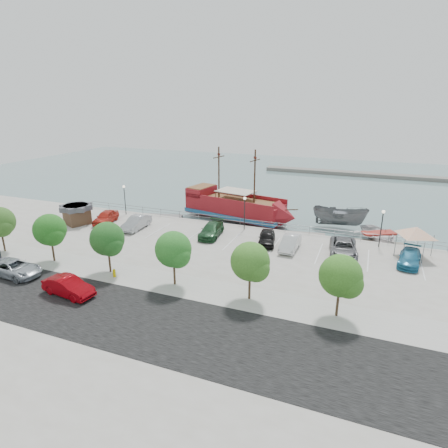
% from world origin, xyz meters
% --- Properties ---
extents(ground, '(160.00, 160.00, 0.00)m').
position_xyz_m(ground, '(0.00, 0.00, -1.00)').
color(ground, slate).
extents(land_slab, '(100.00, 58.00, 1.20)m').
position_xyz_m(land_slab, '(0.00, -21.00, -0.60)').
color(land_slab, gray).
rests_on(land_slab, ground).
extents(street, '(100.00, 8.00, 0.04)m').
position_xyz_m(street, '(0.00, -16.00, 0.01)').
color(street, black).
rests_on(street, land_slab).
extents(sidewalk, '(100.00, 4.00, 0.05)m').
position_xyz_m(sidewalk, '(0.00, -10.00, 0.01)').
color(sidewalk, '#9B9893').
rests_on(sidewalk, land_slab).
extents(seawall_railing, '(50.00, 0.06, 1.00)m').
position_xyz_m(seawall_railing, '(0.00, 7.80, 0.53)').
color(seawall_railing, slate).
rests_on(seawall_railing, land_slab).
extents(far_shore, '(40.00, 3.00, 0.80)m').
position_xyz_m(far_shore, '(10.00, 55.00, -0.60)').
color(far_shore, slate).
rests_on(far_shore, ground).
extents(pirate_ship, '(17.48, 7.87, 10.84)m').
position_xyz_m(pirate_ship, '(-2.48, 12.79, 0.82)').
color(pirate_ship, maroon).
rests_on(pirate_ship, ground).
extents(patrol_boat, '(7.36, 2.89, 2.83)m').
position_xyz_m(patrol_boat, '(10.99, 14.44, 0.41)').
color(patrol_boat, slate).
rests_on(patrol_boat, ground).
extents(speedboat, '(7.11, 7.79, 1.32)m').
position_xyz_m(speedboat, '(16.00, 11.04, -0.34)').
color(speedboat, silver).
rests_on(speedboat, ground).
extents(dock_west, '(7.83, 3.70, 0.43)m').
position_xyz_m(dock_west, '(-14.62, 9.20, -0.78)').
color(dock_west, slate).
rests_on(dock_west, ground).
extents(dock_mid, '(6.77, 2.94, 0.37)m').
position_xyz_m(dock_mid, '(6.54, 9.20, -0.81)').
color(dock_mid, gray).
rests_on(dock_mid, ground).
extents(dock_east, '(7.40, 2.77, 0.41)m').
position_xyz_m(dock_east, '(15.35, 9.20, -0.79)').
color(dock_east, slate).
rests_on(dock_east, ground).
extents(shed, '(4.14, 4.14, 2.58)m').
position_xyz_m(shed, '(-21.46, 0.58, 1.37)').
color(shed, '#4F3724').
rests_on(shed, land_slab).
extents(canopy_tent, '(5.89, 5.89, 3.72)m').
position_xyz_m(canopy_tent, '(19.32, 4.98, 3.24)').
color(canopy_tent, slate).
rests_on(canopy_tent, land_slab).
extents(street_van, '(5.51, 2.64, 1.52)m').
position_xyz_m(street_van, '(-15.86, -13.93, 0.76)').
color(street_van, '#929AA3').
rests_on(street_van, street).
extents(street_sedan, '(4.97, 2.22, 1.59)m').
position_xyz_m(street_sedan, '(-8.39, -14.98, 0.79)').
color(street_sedan, '#87030A').
rests_on(street_sedan, street).
extents(fire_hydrant, '(0.28, 0.28, 0.82)m').
position_xyz_m(fire_hydrant, '(-6.93, -10.80, 0.45)').
color(fire_hydrant, '#C3A801').
rests_on(fire_hydrant, sidewalk).
extents(lamp_post_left, '(0.36, 0.36, 4.28)m').
position_xyz_m(lamp_post_left, '(-18.00, 6.50, 2.94)').
color(lamp_post_left, black).
rests_on(lamp_post_left, land_slab).
extents(lamp_post_mid, '(0.36, 0.36, 4.28)m').
position_xyz_m(lamp_post_mid, '(0.00, 6.50, 2.94)').
color(lamp_post_mid, black).
rests_on(lamp_post_mid, land_slab).
extents(lamp_post_right, '(0.36, 0.36, 4.28)m').
position_xyz_m(lamp_post_right, '(16.00, 6.50, 2.94)').
color(lamp_post_right, black).
rests_on(lamp_post_right, land_slab).
extents(tree_a, '(3.30, 3.20, 5.00)m').
position_xyz_m(tree_a, '(-21.85, -10.07, 3.30)').
color(tree_a, '#473321').
rests_on(tree_a, sidewalk).
extents(tree_b, '(3.30, 3.20, 5.00)m').
position_xyz_m(tree_b, '(-14.85, -10.07, 3.30)').
color(tree_b, '#473321').
rests_on(tree_b, sidewalk).
extents(tree_c, '(3.30, 3.20, 5.00)m').
position_xyz_m(tree_c, '(-7.85, -10.07, 3.30)').
color(tree_c, '#473321').
rests_on(tree_c, sidewalk).
extents(tree_d, '(3.30, 3.20, 5.00)m').
position_xyz_m(tree_d, '(-0.85, -10.07, 3.30)').
color(tree_d, '#473321').
rests_on(tree_d, sidewalk).
extents(tree_e, '(3.30, 3.20, 5.00)m').
position_xyz_m(tree_e, '(6.15, -10.07, 3.30)').
color(tree_e, '#473321').
rests_on(tree_e, sidewalk).
extents(tree_f, '(3.30, 3.20, 5.00)m').
position_xyz_m(tree_f, '(13.15, -10.07, 3.30)').
color(tree_f, '#473321').
rests_on(tree_f, sidewalk).
extents(parked_car_a, '(2.83, 5.11, 1.64)m').
position_xyz_m(parked_car_a, '(-18.13, 2.23, 0.82)').
color(parked_car_a, red).
rests_on(parked_car_a, land_slab).
extents(parked_car_b, '(1.91, 5.03, 1.64)m').
position_xyz_m(parked_car_b, '(-12.92, 1.69, 0.82)').
color(parked_car_b, '#9A9CA0').
rests_on(parked_car_b, land_slab).
extents(parked_car_d, '(2.79, 5.59, 1.56)m').
position_xyz_m(parked_car_d, '(-2.93, 2.72, 0.78)').
color(parked_car_d, '#1F4928').
rests_on(parked_car_d, land_slab).
extents(parked_car_e, '(2.71, 4.79, 1.54)m').
position_xyz_m(parked_car_e, '(4.01, 2.64, 0.77)').
color(parked_car_e, black).
rests_on(parked_car_e, land_slab).
extents(parked_car_f, '(1.71, 4.72, 1.55)m').
position_xyz_m(parked_car_f, '(6.84, 2.02, 0.77)').
color(parked_car_f, silver).
rests_on(parked_car_f, land_slab).
extents(parked_car_g, '(3.41, 6.22, 1.65)m').
position_xyz_m(parked_car_g, '(12.43, 2.41, 0.83)').
color(parked_car_g, slate).
rests_on(parked_car_g, land_slab).
extents(parked_car_h, '(2.69, 5.12, 1.42)m').
position_xyz_m(parked_car_h, '(18.82, 2.47, 0.71)').
color(parked_car_h, '#216B90').
rests_on(parked_car_h, land_slab).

